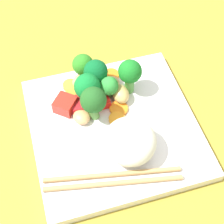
# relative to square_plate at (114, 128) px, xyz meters

# --- Properties ---
(ground_plane) EXTENTS (1.10, 1.10, 0.02)m
(ground_plane) POSITION_rel_square_plate_xyz_m (0.00, 0.00, -0.02)
(ground_plane) COLOR olive
(square_plate) EXTENTS (0.26, 0.26, 0.02)m
(square_plate) POSITION_rel_square_plate_xyz_m (0.00, 0.00, 0.00)
(square_plate) COLOR white
(square_plate) RESTS_ON ground_plane
(rice_mound) EXTENTS (0.09, 0.09, 0.06)m
(rice_mound) POSITION_rel_square_plate_xyz_m (0.01, -0.05, 0.04)
(rice_mound) COLOR white
(rice_mound) RESTS_ON square_plate
(broccoli_floret_0) EXTENTS (0.04, 0.04, 0.05)m
(broccoli_floret_0) POSITION_rel_square_plate_xyz_m (-0.02, 0.11, 0.04)
(broccoli_floret_0) COLOR #64AD43
(broccoli_floret_0) RESTS_ON square_plate
(broccoli_floret_1) EXTENTS (0.04, 0.04, 0.06)m
(broccoli_floret_1) POSITION_rel_square_plate_xyz_m (-0.03, 0.06, 0.05)
(broccoli_floret_1) COLOR #74A443
(broccoli_floret_1) RESTS_ON square_plate
(broccoli_floret_2) EXTENTS (0.03, 0.03, 0.04)m
(broccoli_floret_2) POSITION_rel_square_plate_xyz_m (0.01, 0.06, 0.04)
(broccoli_floret_2) COLOR #6DAC56
(broccoli_floret_2) RESTS_ON square_plate
(broccoli_floret_3) EXTENTS (0.04, 0.04, 0.06)m
(broccoli_floret_3) POSITION_rel_square_plate_xyz_m (-0.01, 0.08, 0.05)
(broccoli_floret_3) COLOR #67AC44
(broccoli_floret_3) RESTS_ON square_plate
(broccoli_floret_4) EXTENTS (0.04, 0.04, 0.07)m
(broccoli_floret_4) POSITION_rel_square_plate_xyz_m (0.05, 0.06, 0.05)
(broccoli_floret_4) COLOR #519D42
(broccoli_floret_4) RESTS_ON square_plate
(broccoli_floret_5) EXTENTS (0.04, 0.04, 0.07)m
(broccoli_floret_5) POSITION_rel_square_plate_xyz_m (-0.03, 0.02, 0.05)
(broccoli_floret_5) COLOR #5C9747
(broccoli_floret_5) RESTS_ON square_plate
(carrot_slice_0) EXTENTS (0.03, 0.03, 0.01)m
(carrot_slice_0) POSITION_rel_square_plate_xyz_m (0.01, 0.01, 0.01)
(carrot_slice_0) COLOR orange
(carrot_slice_0) RESTS_ON square_plate
(carrot_slice_1) EXTENTS (0.04, 0.04, 0.01)m
(carrot_slice_1) POSITION_rel_square_plate_xyz_m (0.02, 0.03, 0.01)
(carrot_slice_1) COLOR orange
(carrot_slice_1) RESTS_ON square_plate
(carrot_slice_2) EXTENTS (0.03, 0.03, 0.01)m
(carrot_slice_2) POSITION_rel_square_plate_xyz_m (-0.05, 0.10, 0.01)
(carrot_slice_2) COLOR orange
(carrot_slice_2) RESTS_ON square_plate
(carrot_slice_3) EXTENTS (0.03, 0.03, 0.01)m
(carrot_slice_3) POSITION_rel_square_plate_xyz_m (0.02, 0.10, 0.01)
(carrot_slice_3) COLOR orange
(carrot_slice_3) RESTS_ON square_plate
(carrot_slice_4) EXTENTS (0.03, 0.03, 0.01)m
(carrot_slice_4) POSITION_rel_square_plate_xyz_m (-0.05, 0.07, 0.01)
(carrot_slice_4) COLOR orange
(carrot_slice_4) RESTS_ON square_plate
(pepper_chunk_0) EXTENTS (0.05, 0.05, 0.02)m
(pepper_chunk_0) POSITION_rel_square_plate_xyz_m (-0.07, 0.05, 0.02)
(pepper_chunk_0) COLOR red
(pepper_chunk_0) RESTS_ON square_plate
(pepper_chunk_1) EXTENTS (0.03, 0.03, 0.02)m
(pepper_chunk_1) POSITION_rel_square_plate_xyz_m (-0.04, 0.05, 0.02)
(pepper_chunk_1) COLOR red
(pepper_chunk_1) RESTS_ON square_plate
(pepper_chunk_2) EXTENTS (0.03, 0.02, 0.02)m
(pepper_chunk_2) POSITION_rel_square_plate_xyz_m (-0.01, 0.04, 0.02)
(pepper_chunk_2) COLOR red
(pepper_chunk_2) RESTS_ON square_plate
(chicken_piece_0) EXTENTS (0.04, 0.04, 0.02)m
(chicken_piece_0) POSITION_rel_square_plate_xyz_m (0.02, 0.08, 0.02)
(chicken_piece_0) COLOR tan
(chicken_piece_0) RESTS_ON square_plate
(chicken_piece_1) EXTENTS (0.04, 0.03, 0.02)m
(chicken_piece_1) POSITION_rel_square_plate_xyz_m (-0.03, 0.09, 0.02)
(chicken_piece_1) COLOR tan
(chicken_piece_1) RESTS_ON square_plate
(chicken_piece_2) EXTENTS (0.04, 0.04, 0.02)m
(chicken_piece_2) POSITION_rel_square_plate_xyz_m (0.00, 0.10, 0.02)
(chicken_piece_2) COLOR #B58348
(chicken_piece_2) RESTS_ON square_plate
(chicken_piece_3) EXTENTS (0.03, 0.04, 0.03)m
(chicken_piece_3) POSITION_rel_square_plate_xyz_m (0.03, 0.05, 0.02)
(chicken_piece_3) COLOR tan
(chicken_piece_3) RESTS_ON square_plate
(chicken_piece_4) EXTENTS (0.04, 0.04, 0.02)m
(chicken_piece_4) POSITION_rel_square_plate_xyz_m (-0.05, 0.02, 0.02)
(chicken_piece_4) COLOR tan
(chicken_piece_4) RESTS_ON square_plate
(chopstick_pair) EXTENTS (0.20, 0.06, 0.01)m
(chopstick_pair) POSITION_rel_square_plate_xyz_m (-0.03, -0.09, 0.01)
(chopstick_pair) COLOR tan
(chopstick_pair) RESTS_ON square_plate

